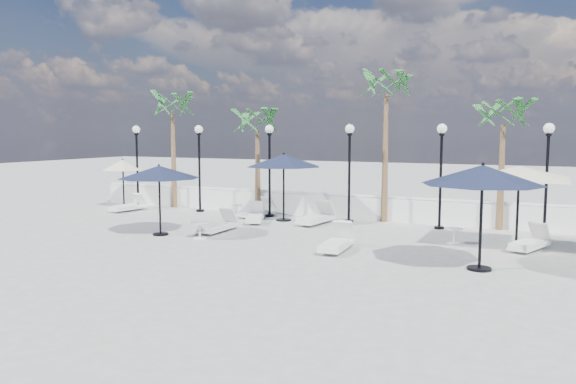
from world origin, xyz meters
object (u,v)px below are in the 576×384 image
at_px(parasol_navy_mid, 284,161).
at_px(lounger_5, 337,243).
at_px(lounger_6, 530,243).
at_px(parasol_navy_left, 159,172).
at_px(lounger_2, 257,211).
at_px(parasol_cream_sq_a, 519,167).
at_px(parasol_cream_small, 123,166).
at_px(lounger_3, 316,218).
at_px(lounger_0, 128,206).
at_px(lounger_4, 218,225).
at_px(parasol_navy_right, 483,176).
at_px(lounger_1, 255,217).

bearing_deg(parasol_navy_mid, lounger_5, -48.60).
distance_m(lounger_6, parasol_navy_left, 12.09).
xyz_separation_m(lounger_2, parasol_navy_left, (-1.02, -5.10, 1.93)).
bearing_deg(parasol_cream_sq_a, lounger_5, -152.39).
bearing_deg(lounger_2, parasol_navy_mid, -2.17).
xyz_separation_m(lounger_5, lounger_6, (5.21, 2.54, -0.01)).
bearing_deg(parasol_cream_sq_a, parasol_cream_small, 172.26).
bearing_deg(lounger_3, parasol_cream_sq_a, -6.29).
bearing_deg(parasol_cream_small, parasol_navy_mid, -2.80).
bearing_deg(lounger_6, parasol_navy_left, -146.36).
distance_m(parasol_cream_sq_a, parasol_cream_small, 17.55).
xyz_separation_m(lounger_2, parasol_navy_mid, (1.45, -0.44, 2.16)).
xyz_separation_m(lounger_0, lounger_4, (6.52, -2.78, 0.01)).
xyz_separation_m(lounger_0, lounger_6, (16.64, -1.39, 0.00)).
bearing_deg(parasol_navy_right, parasol_cream_sq_a, 77.68).
distance_m(lounger_2, lounger_5, 7.29).
xyz_separation_m(lounger_1, lounger_2, (-0.61, 1.31, 0.01)).
distance_m(lounger_2, parasol_cream_small, 7.37).
relative_size(lounger_1, parasol_navy_left, 0.69).
bearing_deg(parasol_cream_sq_a, lounger_4, -171.93).
xyz_separation_m(lounger_0, lounger_3, (9.00, 0.30, 0.03)).
distance_m(lounger_4, parasol_cream_small, 8.68).
bearing_deg(lounger_4, parasol_navy_left, -138.65).
bearing_deg(parasol_cream_small, lounger_3, -3.74).
distance_m(lounger_0, parasol_navy_right, 16.38).
bearing_deg(parasol_cream_sq_a, parasol_navy_left, -166.39).
xyz_separation_m(lounger_1, lounger_3, (2.34, 0.63, 0.03)).
distance_m(lounger_1, parasol_navy_mid, 2.48).
bearing_deg(parasol_cream_sq_a, lounger_6, 1.55).
bearing_deg(lounger_5, parasol_navy_left, 177.61).
bearing_deg(parasol_cream_small, lounger_0, -40.89).
height_order(lounger_0, lounger_3, lounger_3).
xyz_separation_m(lounger_4, parasol_navy_left, (-1.50, -1.34, 1.93)).
distance_m(lounger_1, parasol_navy_left, 4.56).
bearing_deg(parasol_navy_left, parasol_cream_sq_a, 13.61).
relative_size(lounger_3, parasol_cream_sq_a, 0.38).
xyz_separation_m(parasol_navy_left, parasol_cream_small, (-6.14, 5.08, -0.20)).
bearing_deg(parasol_cream_small, parasol_navy_right, -18.34).
bearing_deg(lounger_6, parasol_cream_small, -167.14).
xyz_separation_m(lounger_3, parasol_cream_small, (-10.12, 0.66, 1.71)).
relative_size(lounger_1, lounger_2, 0.97).
relative_size(lounger_0, lounger_2, 0.94).
relative_size(lounger_2, lounger_3, 0.93).
relative_size(lounger_3, lounger_6, 1.10).
relative_size(lounger_2, parasol_navy_right, 0.64).
distance_m(lounger_0, parasol_cream_small, 2.28).
bearing_deg(parasol_navy_mid, lounger_6, -11.93).
xyz_separation_m(lounger_3, parasol_navy_left, (-3.98, -4.42, 1.91)).
relative_size(lounger_1, parasol_navy_mid, 0.63).
height_order(lounger_4, parasol_cream_small, parasol_cream_small).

